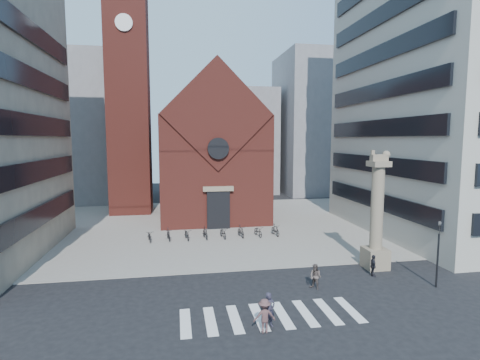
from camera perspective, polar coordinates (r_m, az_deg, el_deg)
name	(u,v)px	position (r m, az deg, el deg)	size (l,w,h in m)	color
ground	(250,294)	(24.00, 1.50, -16.97)	(120.00, 120.00, 0.00)	black
piazza	(216,224)	(41.93, -3.63, -6.75)	(46.00, 30.00, 0.05)	gray
zebra_crossing	(271,316)	(21.46, 4.71, -19.92)	(10.20, 3.20, 0.01)	white
church	(211,151)	(46.88, -4.50, 4.44)	(12.00, 16.65, 18.00)	maroon
campanile	(129,89)	(50.33, -16.63, 13.17)	(5.50, 5.50, 31.20)	maroon
building_right	(464,73)	(44.46, 30.96, 13.85)	(18.00, 22.00, 32.00)	#AAA69A
bg_block_left	(72,129)	(63.60, -24.25, 7.11)	(16.00, 14.00, 22.00)	gray
bg_block_mid	(234,142)	(67.42, -0.98, 5.88)	(14.00, 12.00, 18.00)	gray
bg_block_right	(325,125)	(68.91, 12.81, 8.23)	(16.00, 14.00, 24.00)	gray
lion_column	(377,222)	(29.13, 20.10, -6.02)	(1.63, 1.60, 8.68)	gray
traffic_light	(438,253)	(27.28, 27.94, -9.74)	(0.13, 0.16, 4.30)	black
pedestrian_0	(269,310)	(20.01, 4.48, -19.13)	(0.65, 0.43, 1.79)	#2C2838
pedestrian_1	(315,277)	(24.89, 11.43, -14.24)	(0.78, 0.61, 1.60)	#574A45
pedestrian_2	(373,266)	(28.06, 19.64, -12.19)	(0.89, 0.37, 1.52)	black
pedestrian_3	(265,316)	(19.52, 3.76, -19.95)	(1.09, 0.63, 1.69)	brown
scooter_0	(150,236)	(35.92, -13.61, -8.28)	(0.67, 1.92, 1.01)	black
scooter_1	(168,234)	(35.82, -10.85, -8.16)	(0.53, 1.86, 1.12)	black
scooter_2	(187,234)	(35.84, -8.08, -8.19)	(0.67, 1.92, 1.01)	black
scooter_3	(205,233)	(35.91, -5.32, -8.03)	(0.53, 1.86, 1.12)	black
scooter_4	(223,233)	(36.10, -2.58, -8.03)	(0.67, 1.92, 1.01)	black
scooter_5	(241,231)	(36.33, 0.13, -7.84)	(0.53, 1.86, 1.12)	black
scooter_6	(258,231)	(36.67, 2.79, -7.80)	(0.67, 1.92, 1.01)	black
scooter_7	(275,230)	(37.06, 5.40, -7.59)	(0.53, 1.86, 1.12)	black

